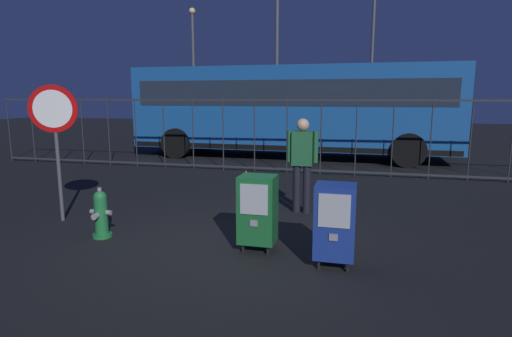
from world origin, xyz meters
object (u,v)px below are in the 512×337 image
at_px(stop_sign, 55,124).
at_px(newspaper_box_primary, 335,221).
at_px(street_light_near_left, 193,62).
at_px(fire_hydrant, 101,214).
at_px(street_light_far_left, 373,43).
at_px(traffic_cone, 246,182).
at_px(street_light_near_right, 277,55).
at_px(pedestrian, 302,160).
at_px(newspaper_box_secondary, 258,209).
at_px(bus_near, 292,107).

bearing_deg(stop_sign, newspaper_box_primary, -10.36).
distance_m(stop_sign, street_light_near_left, 15.30).
xyz_separation_m(fire_hydrant, street_light_near_left, (-4.79, 15.28, 3.40)).
relative_size(newspaper_box_primary, street_light_far_left, 0.13).
relative_size(traffic_cone, street_light_near_right, 0.08).
bearing_deg(street_light_near_right, traffic_cone, -82.59).
relative_size(newspaper_box_primary, pedestrian, 0.61).
height_order(newspaper_box_secondary, street_light_near_right, street_light_near_right).
height_order(newspaper_box_primary, traffic_cone, newspaper_box_primary).
bearing_deg(street_light_near_left, newspaper_box_secondary, -64.90).
distance_m(newspaper_box_primary, stop_sign, 4.71).
xyz_separation_m(traffic_cone, street_light_near_left, (-6.11, 12.12, 3.50)).
xyz_separation_m(newspaper_box_primary, newspaper_box_secondary, (-1.03, 0.30, 0.00)).
xyz_separation_m(fire_hydrant, street_light_near_right, (0.14, 12.30, 3.39)).
bearing_deg(traffic_cone, stop_sign, -133.64).
xyz_separation_m(newspaper_box_primary, stop_sign, (-4.52, 0.83, 1.03)).
relative_size(bus_near, street_light_near_left, 1.64).
height_order(pedestrian, street_light_near_right, street_light_near_right).
bearing_deg(street_light_near_right, fire_hydrant, -90.64).
bearing_deg(stop_sign, bus_near, 73.29).
bearing_deg(stop_sign, fire_hydrant, -26.57).
height_order(pedestrian, bus_near, bus_near).
height_order(stop_sign, street_light_far_left, street_light_far_left).
bearing_deg(street_light_far_left, bus_near, -111.90).
distance_m(traffic_cone, street_light_near_left, 14.01).
height_order(newspaper_box_secondary, stop_sign, stop_sign).
height_order(newspaper_box_primary, street_light_near_left, street_light_near_left).
bearing_deg(street_light_near_right, bus_near, -70.59).
bearing_deg(traffic_cone, newspaper_box_secondary, -71.87).
relative_size(fire_hydrant, street_light_near_left, 0.12).
height_order(stop_sign, street_light_near_right, street_light_near_right).
bearing_deg(street_light_near_left, stop_sign, -76.08).
bearing_deg(pedestrian, stop_sign, -158.63).
height_order(fire_hydrant, bus_near, bus_near).
bearing_deg(bus_near, traffic_cone, -89.36).
relative_size(stop_sign, street_light_near_left, 0.35).
distance_m(pedestrian, bus_near, 6.98).
relative_size(pedestrian, bus_near, 0.16).
relative_size(fire_hydrant, newspaper_box_primary, 0.73).
bearing_deg(traffic_cone, street_light_far_left, 77.76).
height_order(fire_hydrant, newspaper_box_primary, newspaper_box_primary).
xyz_separation_m(fire_hydrant, newspaper_box_primary, (3.38, -0.25, 0.22)).
distance_m(newspaper_box_secondary, street_light_near_left, 17.12).
bearing_deg(bus_near, street_light_near_right, 110.26).
bearing_deg(stop_sign, newspaper_box_secondary, -8.54).
height_order(newspaper_box_primary, stop_sign, stop_sign).
xyz_separation_m(newspaper_box_primary, pedestrian, (-0.72, 2.31, 0.38)).
distance_m(stop_sign, pedestrian, 4.13).
distance_m(fire_hydrant, stop_sign, 1.79).
relative_size(newspaper_box_primary, traffic_cone, 1.92).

